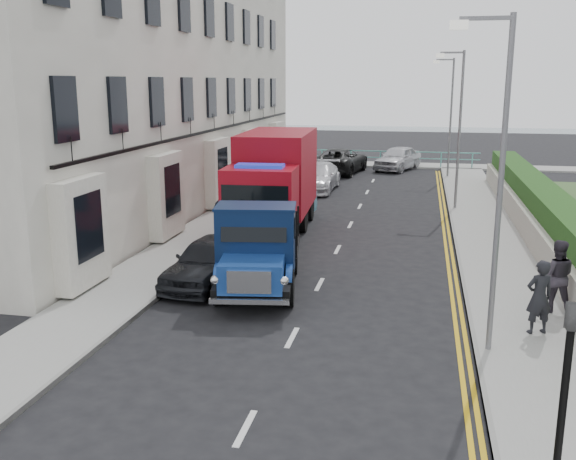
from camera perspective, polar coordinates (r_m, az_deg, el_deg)
The scene contains 23 objects.
ground at distance 16.68m, azimuth 1.73°, elevation -6.95°, with size 120.00×120.00×0.00m, color black.
pavement_west at distance 26.29m, azimuth -6.02°, elevation 0.63°, with size 2.40×38.00×0.12m, color gray.
pavement_east at distance 25.21m, azimuth 17.36°, elevation -0.45°, with size 2.60×38.00×0.12m, color gray.
promenade at distance 44.87m, azimuth 8.26°, elevation 5.76°, with size 30.00×2.50×0.12m, color gray.
sea_plane at distance 75.69m, azimuth 9.79°, elevation 8.63°, with size 120.00×120.00×0.00m, color slate.
terrace_west at distance 30.95m, azimuth -11.84°, elevation 15.55°, with size 6.31×30.20×14.25m.
garden_east at distance 25.31m, azimuth 21.79°, elevation 1.20°, with size 1.45×28.00×1.75m.
seafront_railing at distance 44.01m, azimuth 8.21°, elevation 6.31°, with size 13.00×0.08×1.11m.
lamp_near at distance 13.62m, azimuth 17.96°, elevation 5.20°, with size 1.23×0.18×7.00m.
lamp_mid at distance 29.51m, azimuth 14.81°, elevation 9.36°, with size 1.23×0.18×7.00m.
lamp_far at distance 39.49m, azimuth 14.12°, elevation 10.26°, with size 1.23×0.18×7.00m.
traffic_signal at distance 8.94m, azimuth 23.44°, elevation -12.18°, with size 0.16×0.20×3.10m.
bedford_lorry at distance 17.38m, azimuth -2.78°, elevation -2.17°, with size 2.84×5.48×2.48m.
red_lorry at distance 24.42m, azimuth -1.20°, elevation 4.43°, with size 2.87×7.39×3.80m.
parked_car_front at distance 18.51m, azimuth -6.96°, elevation -2.74°, with size 1.64×4.07×1.39m, color black.
parked_car_mid at distance 26.20m, azimuth -0.13°, elevation 2.12°, with size 1.51×4.34×1.43m, color #5196AF.
parked_car_rear at distance 34.23m, azimuth 2.58°, elevation 4.74°, with size 2.03×5.00×1.45m, color silver.
seafront_car_left at distance 40.97m, azimuth 4.63°, elevation 6.18°, with size 2.60×5.63×1.57m, color black.
seafront_car_right at distance 42.74m, azimuth 9.75°, elevation 6.32°, with size 1.85×4.59×1.56m, color silver.
pedestrian_east_near at distance 15.57m, azimuth 21.43°, elevation -5.56°, with size 0.63×0.41×1.72m, color black.
pedestrian_east_far at distance 17.17m, azimuth 22.74°, elevation -3.78°, with size 0.89×0.69×1.83m, color #332D37.
pedestrian_west_near at distance 24.11m, azimuth -5.61°, elevation 1.67°, with size 0.98×0.41×1.68m, color #1B2231.
pedestrian_west_far at distance 32.15m, azimuth -1.13°, elevation 4.75°, with size 0.89×0.58×1.83m, color #473A33.
Camera 1 is at (2.70, -15.43, 5.74)m, focal length 40.00 mm.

